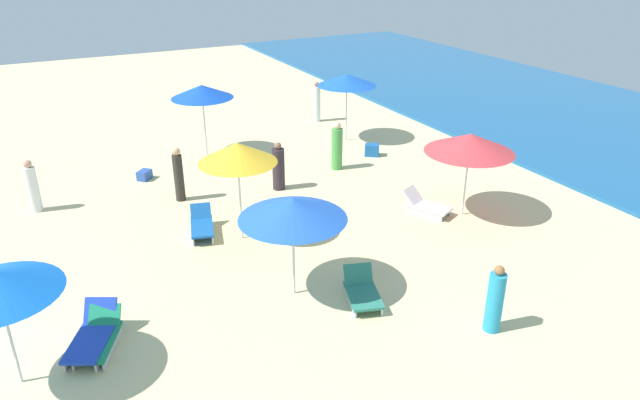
{
  "coord_description": "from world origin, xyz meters",
  "views": [
    {
      "loc": [
        10.88,
        2.63,
        7.31
      ],
      "look_at": [
        -0.79,
        8.66,
        1.32
      ],
      "focal_mm": 32.82,
      "sensor_mm": 36.0,
      "label": 1
    }
  ],
  "objects_px": {
    "lounge_chair_8_0": "(362,292)",
    "beachgoer_2": "(33,187)",
    "beachgoer_3": "(495,301)",
    "cooler_box_0": "(144,175)",
    "lounge_chair_0_0": "(426,205)",
    "lounge_chair_1_0": "(202,226)",
    "lounge_chair_4_1": "(98,338)",
    "beachgoer_0": "(317,103)",
    "beachgoer_6": "(179,175)",
    "lounge_chair_4_0": "(93,336)",
    "umbrella_7": "(347,80)",
    "beachgoer_5": "(337,147)",
    "umbrella_1": "(237,153)",
    "umbrella_8": "(293,209)",
    "umbrella_0": "(470,143)",
    "cooler_box_1": "(372,150)",
    "beachgoer_4": "(278,168)",
    "umbrella_9": "(202,92)"
  },
  "relations": [
    {
      "from": "lounge_chair_4_0",
      "to": "beachgoer_0",
      "type": "relative_size",
      "value": 0.97
    },
    {
      "from": "lounge_chair_8_0",
      "to": "cooler_box_1",
      "type": "bearing_deg",
      "value": 74.3
    },
    {
      "from": "lounge_chair_0_0",
      "to": "beachgoer_6",
      "type": "relative_size",
      "value": 0.89
    },
    {
      "from": "umbrella_7",
      "to": "beachgoer_0",
      "type": "bearing_deg",
      "value": 176.63
    },
    {
      "from": "lounge_chair_0_0",
      "to": "beachgoer_0",
      "type": "relative_size",
      "value": 0.88
    },
    {
      "from": "umbrella_7",
      "to": "beachgoer_3",
      "type": "distance_m",
      "value": 12.31
    },
    {
      "from": "lounge_chair_4_0",
      "to": "lounge_chair_8_0",
      "type": "height_order",
      "value": "lounge_chair_4_0"
    },
    {
      "from": "lounge_chair_4_1",
      "to": "umbrella_7",
      "type": "height_order",
      "value": "umbrella_7"
    },
    {
      "from": "umbrella_7",
      "to": "lounge_chair_0_0",
      "type": "bearing_deg",
      "value": -9.91
    },
    {
      "from": "beachgoer_3",
      "to": "cooler_box_0",
      "type": "bearing_deg",
      "value": 22.42
    },
    {
      "from": "umbrella_7",
      "to": "lounge_chair_4_1",
      "type": "bearing_deg",
      "value": -50.19
    },
    {
      "from": "umbrella_1",
      "to": "cooler_box_0",
      "type": "bearing_deg",
      "value": -165.03
    },
    {
      "from": "umbrella_0",
      "to": "beachgoer_0",
      "type": "distance_m",
      "value": 10.17
    },
    {
      "from": "beachgoer_3",
      "to": "umbrella_0",
      "type": "bearing_deg",
      "value": -33.1
    },
    {
      "from": "lounge_chair_8_0",
      "to": "beachgoer_2",
      "type": "xyz_separation_m",
      "value": [
        -8.25,
        -6.0,
        0.5
      ]
    },
    {
      "from": "beachgoer_3",
      "to": "beachgoer_6",
      "type": "bearing_deg",
      "value": 23.7
    },
    {
      "from": "umbrella_7",
      "to": "lounge_chair_1_0",
      "type": "bearing_deg",
      "value": -55.27
    },
    {
      "from": "lounge_chair_0_0",
      "to": "beachgoer_4",
      "type": "height_order",
      "value": "beachgoer_4"
    },
    {
      "from": "lounge_chair_8_0",
      "to": "cooler_box_1",
      "type": "relative_size",
      "value": 2.74
    },
    {
      "from": "lounge_chair_8_0",
      "to": "umbrella_9",
      "type": "xyz_separation_m",
      "value": [
        -10.59,
        -0.19,
        2.09
      ]
    },
    {
      "from": "lounge_chair_1_0",
      "to": "lounge_chair_8_0",
      "type": "bearing_deg",
      "value": -49.63
    },
    {
      "from": "umbrella_7",
      "to": "umbrella_1",
      "type": "bearing_deg",
      "value": -48.14
    },
    {
      "from": "lounge_chair_4_0",
      "to": "beachgoer_5",
      "type": "xyz_separation_m",
      "value": [
        -6.14,
        8.75,
        0.51
      ]
    },
    {
      "from": "beachgoer_3",
      "to": "beachgoer_6",
      "type": "height_order",
      "value": "beachgoer_6"
    },
    {
      "from": "lounge_chair_8_0",
      "to": "beachgoer_5",
      "type": "relative_size",
      "value": 0.84
    },
    {
      "from": "lounge_chair_4_1",
      "to": "beachgoer_2",
      "type": "distance_m",
      "value": 7.33
    },
    {
      "from": "beachgoer_5",
      "to": "umbrella_8",
      "type": "bearing_deg",
      "value": -81.73
    },
    {
      "from": "lounge_chair_1_0",
      "to": "umbrella_7",
      "type": "xyz_separation_m",
      "value": [
        -5.04,
        7.27,
        2.1
      ]
    },
    {
      "from": "lounge_chair_0_0",
      "to": "lounge_chair_4_1",
      "type": "distance_m",
      "value": 9.48
    },
    {
      "from": "umbrella_0",
      "to": "umbrella_7",
      "type": "bearing_deg",
      "value": 177.61
    },
    {
      "from": "umbrella_0",
      "to": "beachgoer_2",
      "type": "bearing_deg",
      "value": -118.5
    },
    {
      "from": "lounge_chair_1_0",
      "to": "cooler_box_1",
      "type": "height_order",
      "value": "lounge_chair_1_0"
    },
    {
      "from": "umbrella_8",
      "to": "beachgoer_5",
      "type": "xyz_separation_m",
      "value": [
        -6.23,
        4.51,
        -1.32
      ]
    },
    {
      "from": "cooler_box_1",
      "to": "cooler_box_0",
      "type": "bearing_deg",
      "value": 23.81
    },
    {
      "from": "lounge_chair_4_0",
      "to": "beachgoer_2",
      "type": "height_order",
      "value": "beachgoer_2"
    },
    {
      "from": "lounge_chair_4_1",
      "to": "beachgoer_6",
      "type": "height_order",
      "value": "beachgoer_6"
    },
    {
      "from": "beachgoer_0",
      "to": "umbrella_7",
      "type": "bearing_deg",
      "value": 30.26
    },
    {
      "from": "lounge_chair_4_0",
      "to": "lounge_chair_4_1",
      "type": "xyz_separation_m",
      "value": [
        0.08,
        0.09,
        -0.03
      ]
    },
    {
      "from": "lounge_chair_0_0",
      "to": "lounge_chair_1_0",
      "type": "relative_size",
      "value": 1.01
    },
    {
      "from": "lounge_chair_4_0",
      "to": "beachgoer_3",
      "type": "bearing_deg",
      "value": 4.14
    },
    {
      "from": "lounge_chair_4_1",
      "to": "cooler_box_0",
      "type": "xyz_separation_m",
      "value": [
        -8.26,
        2.63,
        -0.07
      ]
    },
    {
      "from": "umbrella_0",
      "to": "lounge_chair_8_0",
      "type": "height_order",
      "value": "umbrella_0"
    },
    {
      "from": "umbrella_0",
      "to": "umbrella_7",
      "type": "relative_size",
      "value": 0.96
    },
    {
      "from": "beachgoer_4",
      "to": "cooler_box_1",
      "type": "xyz_separation_m",
      "value": [
        -1.22,
        4.19,
        -0.49
      ]
    },
    {
      "from": "umbrella_7",
      "to": "beachgoer_4",
      "type": "height_order",
      "value": "umbrella_7"
    },
    {
      "from": "lounge_chair_4_0",
      "to": "cooler_box_1",
      "type": "xyz_separation_m",
      "value": [
        -6.67,
        10.5,
        -0.04
      ]
    },
    {
      "from": "umbrella_9",
      "to": "beachgoer_2",
      "type": "height_order",
      "value": "umbrella_9"
    },
    {
      "from": "umbrella_9",
      "to": "cooler_box_0",
      "type": "distance_m",
      "value": 3.6
    },
    {
      "from": "lounge_chair_4_1",
      "to": "beachgoer_0",
      "type": "height_order",
      "value": "beachgoer_0"
    },
    {
      "from": "lounge_chair_8_0",
      "to": "beachgoer_2",
      "type": "relative_size",
      "value": 0.88
    }
  ]
}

